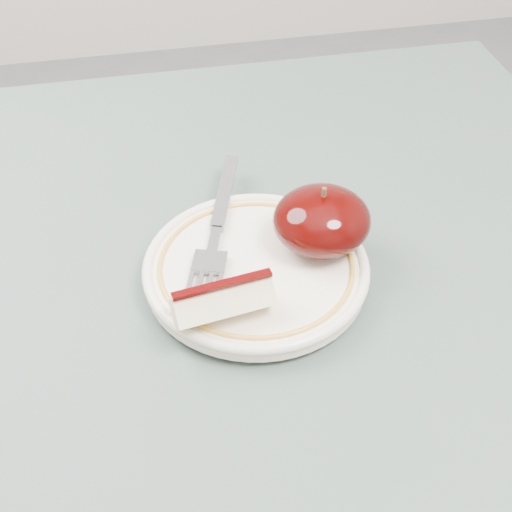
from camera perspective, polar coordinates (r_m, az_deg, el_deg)
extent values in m
cylinder|color=brown|center=(1.16, 12.22, -2.64)|extent=(0.05, 0.05, 0.71)
cube|color=#3E4C44|center=(0.55, -7.00, -10.65)|extent=(0.90, 0.90, 0.04)
cylinder|color=beige|center=(0.59, 0.00, -1.78)|extent=(0.10, 0.10, 0.01)
cylinder|color=beige|center=(0.58, 0.00, -1.15)|extent=(0.18, 0.18, 0.01)
torus|color=beige|center=(0.58, 0.00, -0.79)|extent=(0.19, 0.19, 0.01)
torus|color=gold|center=(0.58, 0.00, -0.69)|extent=(0.16, 0.16, 0.00)
ellipsoid|color=black|center=(0.59, 5.28, 2.85)|extent=(0.08, 0.08, 0.05)
cylinder|color=#472D19|center=(0.57, 5.45, 4.99)|extent=(0.00, 0.00, 0.01)
cube|color=beige|center=(0.53, -2.66, -3.67)|extent=(0.08, 0.04, 0.03)
cube|color=#310101|center=(0.52, -2.72, -2.29)|extent=(0.08, 0.02, 0.00)
cube|color=gray|center=(0.65, -2.50, 5.26)|extent=(0.04, 0.10, 0.00)
cube|color=gray|center=(0.60, -3.34, 1.35)|extent=(0.02, 0.03, 0.00)
cube|color=gray|center=(0.58, -3.73, -0.48)|extent=(0.03, 0.03, 0.00)
cube|color=gray|center=(0.55, -3.02, -2.86)|extent=(0.02, 0.04, 0.00)
cube|color=gray|center=(0.55, -3.82, -2.80)|extent=(0.02, 0.04, 0.00)
cube|color=gray|center=(0.55, -4.62, -2.74)|extent=(0.02, 0.04, 0.00)
cube|color=gray|center=(0.56, -5.42, -2.68)|extent=(0.02, 0.04, 0.00)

